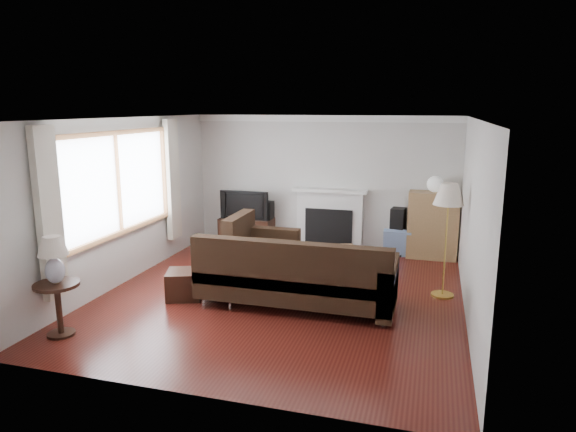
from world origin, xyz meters
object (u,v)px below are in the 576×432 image
(floor_lamp, at_px, (446,241))
(side_table, at_px, (59,309))
(coffee_table, at_px, (321,261))
(tv_stand, at_px, (247,231))
(sectional_sofa, at_px, (297,273))
(bookshelf, at_px, (433,225))

(floor_lamp, xyz_separation_m, side_table, (-4.37, -2.58, -0.49))
(coffee_table, distance_m, side_table, 3.97)
(tv_stand, distance_m, sectional_sofa, 3.32)
(tv_stand, bearing_deg, sectional_sofa, -57.70)
(tv_stand, relative_size, side_table, 1.60)
(bookshelf, xyz_separation_m, side_table, (-4.19, -4.51, -0.27))
(sectional_sofa, height_order, floor_lamp, floor_lamp)
(side_table, bearing_deg, floor_lamp, 30.57)
(tv_stand, bearing_deg, floor_lamp, -27.25)
(bookshelf, height_order, floor_lamp, floor_lamp)
(sectional_sofa, bearing_deg, tv_stand, 122.30)
(sectional_sofa, distance_m, coffee_table, 1.44)
(tv_stand, xyz_separation_m, floor_lamp, (3.69, -1.90, 0.56))
(coffee_table, bearing_deg, bookshelf, 23.15)
(coffee_table, relative_size, floor_lamp, 0.66)
(sectional_sofa, xyz_separation_m, floor_lamp, (1.92, 0.90, 0.35))
(floor_lamp, bearing_deg, sectional_sofa, -154.99)
(tv_stand, relative_size, coffee_table, 0.96)
(bookshelf, relative_size, coffee_table, 1.10)
(sectional_sofa, height_order, side_table, sectional_sofa)
(side_table, bearing_deg, tv_stand, 81.37)
(coffee_table, bearing_deg, tv_stand, 126.17)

